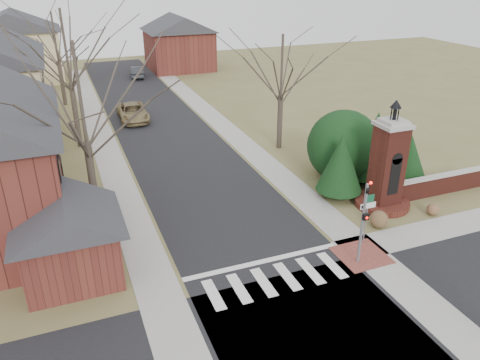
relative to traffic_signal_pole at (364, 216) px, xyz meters
name	(u,v)px	position (x,y,z in m)	size (l,w,h in m)	color
ground	(283,290)	(-4.30, -0.57, -2.59)	(120.00, 120.00, 0.00)	brown
main_street	(167,135)	(-4.30, 21.43, -2.58)	(8.00, 70.00, 0.01)	black
cross_street	(318,335)	(-4.30, -3.57, -2.58)	(120.00, 8.00, 0.01)	black
crosswalk_zone	(276,279)	(-4.30, 0.23, -2.58)	(8.00, 2.20, 0.02)	silver
stop_bar	(262,262)	(-4.30, 1.73, -2.58)	(8.00, 0.35, 0.02)	silver
sidewalk_right_main	(225,128)	(0.90, 21.43, -2.58)	(2.00, 60.00, 0.02)	gray
sidewalk_left	(104,143)	(-9.50, 21.43, -2.58)	(2.00, 60.00, 0.02)	gray
curb_apron	(361,255)	(0.50, 0.43, -2.57)	(2.40, 2.40, 0.02)	brown
traffic_signal_pole	(364,216)	(0.00, 0.00, 0.00)	(0.28, 0.41, 4.50)	slate
sign_post	(367,209)	(1.29, 1.41, -0.64)	(0.90, 0.07, 2.75)	slate
brick_gate_monument	(386,172)	(4.70, 4.42, -0.42)	(3.20, 3.20, 6.47)	maroon
brick_garden_wall	(443,184)	(9.20, 4.43, -1.93)	(7.50, 0.50, 1.30)	maroon
garage_left	(68,234)	(-12.82, 3.92, -0.35)	(4.80, 4.80, 4.29)	#5F281F
house_distant_left	(14,45)	(-16.31, 47.42, 1.66)	(10.80, 8.80, 8.53)	beige
house_distant_right	(179,41)	(3.69, 47.42, 1.06)	(8.80, 8.80, 7.30)	#5F281F
evergreen_near	(341,162)	(2.90, 6.43, -0.29)	(2.80, 2.80, 4.10)	#473D33
evergreen_mid	(375,144)	(6.20, 7.63, 0.01)	(3.40, 3.40, 4.70)	#473D33
evergreen_far	(409,155)	(8.20, 6.63, -0.69)	(2.40, 2.40, 3.30)	#473D33
evergreen_mass	(344,143)	(4.70, 8.93, -0.19)	(4.80, 4.80, 4.80)	black
bare_tree_0	(79,87)	(-11.30, 8.43, 5.11)	(8.05, 8.05, 11.15)	#473D33
bare_tree_1	(65,42)	(-11.30, 21.43, 5.44)	(8.40, 8.40, 11.64)	#473D33
bare_tree_2	(54,33)	(-11.80, 34.43, 4.44)	(7.35, 7.35, 10.19)	#473D33
bare_tree_3	(282,61)	(3.20, 15.43, 4.10)	(7.00, 7.00, 9.70)	#473D33
pickup_truck	(133,112)	(-6.22, 26.65, -1.84)	(2.49, 5.39, 1.50)	olive
distant_car	(137,72)	(-2.70, 44.17, -1.89)	(1.47, 4.23, 1.39)	#2D3034
dry_shrub_left	(379,219)	(2.95, 2.43, -2.10)	(0.97, 0.97, 0.97)	brown
dry_shrub_right	(433,209)	(6.70, 2.43, -2.24)	(0.70, 0.70, 0.70)	brown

